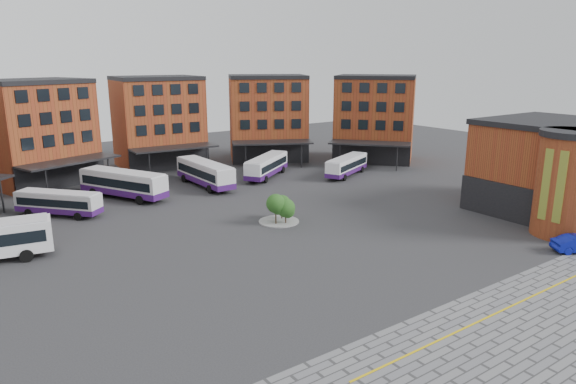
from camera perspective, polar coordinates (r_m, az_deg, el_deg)
ground at (r=46.01m, az=5.40°, el=-7.52°), size 160.00×160.00×0.00m
yellow_line at (r=39.08m, az=21.56°, el=-12.69°), size 26.00×0.15×0.02m
main_building at (r=74.83m, az=-16.94°, el=6.24°), size 94.14×42.48×14.60m
east_building at (r=64.85m, az=27.08°, el=2.33°), size 17.40×15.40×10.60m
tree_island at (r=55.37m, az=-0.73°, el=-1.69°), size 4.40×4.40×3.39m
bus_b at (r=63.49m, az=-24.16°, el=-1.09°), size 8.28×8.97×2.80m
bus_c at (r=68.50m, az=-17.84°, el=0.91°), size 8.22×12.39×3.51m
bus_d at (r=72.27m, az=-9.21°, el=2.09°), size 3.27×12.32×3.46m
bus_e at (r=77.04m, az=-2.38°, el=2.93°), size 10.70×8.63×3.17m
bus_f at (r=78.52m, az=6.56°, el=2.96°), size 10.40×6.43×2.91m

